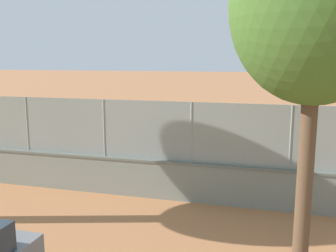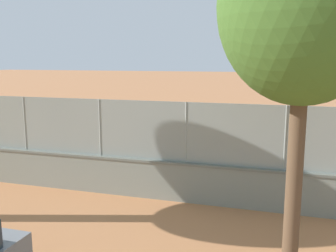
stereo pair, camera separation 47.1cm
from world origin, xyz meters
name	(u,v)px [view 1 (the left image)]	position (x,y,z in m)	size (l,w,h in m)	color
ground_plane	(216,129)	(0.00, 0.00, 0.00)	(260.00, 260.00, 0.00)	#B27247
perimeter_wall	(147,177)	(0.11, 13.80, 0.69)	(29.08, 1.16, 1.37)	gray
fence_panel_on_wall	(146,130)	(0.11, 13.80, 2.39)	(28.55, 0.76, 2.04)	gray
player_crossing_court	(243,126)	(-2.26, 4.11, 1.02)	(1.30, 0.80, 1.72)	black
player_near_wall_returning	(188,112)	(2.24, -0.95, 0.96)	(1.14, 0.72, 1.63)	navy
player_at_service_line	(129,115)	(5.94, 1.40, 0.92)	(1.25, 0.74, 1.57)	#591919
sports_ball	(213,147)	(-0.84, 5.92, 0.11)	(0.21, 0.21, 0.21)	white
tree_behind_wall_right	(316,7)	(-4.91, 16.83, 5.88)	(3.73, 3.73, 8.07)	brown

